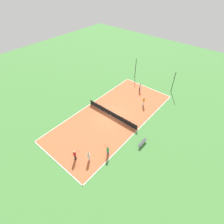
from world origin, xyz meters
TOP-DOWN VIEW (x-y plane):
  - ground_plane at (0.00, 0.00)m, footprint 80.00×80.00m
  - court_surface at (0.00, 0.00)m, footprint 10.22×22.76m
  - tennis_net at (0.00, 0.00)m, footprint 10.02×0.10m
  - bench at (7.07, -1.79)m, footprint 0.36×1.76m
  - player_center_orange at (2.43, 5.80)m, footprint 0.46×0.46m
  - player_far_white at (3.18, -8.43)m, footprint 0.39×0.39m
  - player_near_white at (-0.58, 9.24)m, footprint 0.51×0.98m
  - player_far_green at (4.50, -6.24)m, footprint 0.99×0.66m
  - player_coach_red at (1.69, -9.43)m, footprint 0.71×0.98m
  - tennis_ball_near_net at (-3.16, 4.99)m, footprint 0.07×0.07m
  - tennis_ball_right_alley at (-1.22, 5.02)m, footprint 0.07×0.07m
  - tennis_ball_far_baseline at (-0.78, -6.89)m, footprint 0.07×0.07m
  - fence_post_back_left at (-4.32, 13.02)m, footprint 0.12×0.12m
  - fence_post_back_right at (4.32, 13.02)m, footprint 0.12×0.12m

SIDE VIEW (x-z plane):
  - ground_plane at x=0.00m, z-range 0.00..0.00m
  - court_surface at x=0.00m, z-range 0.00..0.02m
  - tennis_ball_near_net at x=-3.16m, z-range 0.02..0.09m
  - tennis_ball_right_alley at x=-1.22m, z-range 0.02..0.09m
  - tennis_ball_far_baseline at x=-0.78m, z-range 0.02..0.09m
  - bench at x=7.07m, z-range 0.17..0.62m
  - tennis_net at x=0.00m, z-range 0.03..1.06m
  - player_far_white at x=3.18m, z-range 0.12..1.65m
  - player_far_green at x=4.50m, z-range 0.14..1.77m
  - player_coach_red at x=1.69m, z-range 0.15..1.81m
  - player_near_white at x=-0.58m, z-range 0.15..1.83m
  - player_center_orange at x=2.43m, z-range 0.16..1.92m
  - fence_post_back_left at x=-4.32m, z-range 0.00..4.30m
  - fence_post_back_right at x=4.32m, z-range 0.00..4.30m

